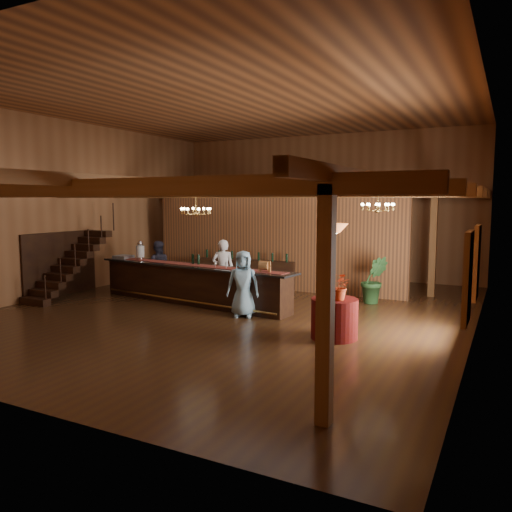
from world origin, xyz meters
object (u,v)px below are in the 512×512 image
at_px(raffle_drum, 265,266).
at_px(backbar_shelf, 245,274).
at_px(chandelier_left, 196,211).
at_px(guest, 243,284).
at_px(beverage_dispenser, 140,251).
at_px(tasting_bar, 192,284).
at_px(chandelier_right, 378,207).
at_px(bartender, 223,270).
at_px(pendant_lamp, 336,228).
at_px(staff_second, 158,267).
at_px(round_table, 334,319).
at_px(floor_plant, 374,280).

xyz_separation_m(raffle_drum, backbar_shelf, (-2.34, 3.27, -0.81)).
xyz_separation_m(chandelier_left, guest, (1.45, -0.04, -1.85)).
bearing_deg(beverage_dispenser, tasting_bar, -8.76).
bearing_deg(chandelier_right, bartender, 174.16).
relative_size(pendant_lamp, bartender, 0.49).
bearing_deg(staff_second, tasting_bar, 123.54).
distance_m(round_table, bartender, 5.04).
xyz_separation_m(pendant_lamp, floor_plant, (-0.15, 4.07, -1.71)).
distance_m(staff_second, guest, 4.37).
bearing_deg(bartender, pendant_lamp, 125.04).
distance_m(beverage_dispenser, floor_plant, 7.24).
xyz_separation_m(beverage_dispenser, backbar_shelf, (2.38, 2.55, -0.92)).
relative_size(staff_second, floor_plant, 1.22).
xyz_separation_m(beverage_dispenser, chandelier_right, (7.43, 0.04, 1.42)).
xyz_separation_m(tasting_bar, floor_plant, (4.72, 2.38, 0.12)).
relative_size(beverage_dispenser, chandelier_right, 0.75).
distance_m(beverage_dispenser, backbar_shelf, 3.61).
xyz_separation_m(chandelier_left, staff_second, (-2.59, 1.62, -1.87)).
bearing_deg(chandelier_right, raffle_drum, -164.40).
distance_m(chandelier_left, chandelier_right, 4.71).
bearing_deg(tasting_bar, chandelier_right, 11.45).
bearing_deg(raffle_drum, staff_second, 164.54).
distance_m(guest, floor_plant, 4.11).
distance_m(backbar_shelf, chandelier_right, 6.11).
bearing_deg(chandelier_right, pendant_lamp, -100.36).
relative_size(backbar_shelf, staff_second, 2.06).
xyz_separation_m(beverage_dispenser, chandelier_left, (2.86, -1.10, 1.30)).
xyz_separation_m(round_table, pendant_lamp, (-0.00, 0.00, 1.96)).
xyz_separation_m(raffle_drum, floor_plant, (2.18, 2.76, -0.61)).
height_order(chandelier_right, guest, chandelier_right).
bearing_deg(floor_plant, guest, -129.09).
bearing_deg(tasting_bar, beverage_dispenser, 178.57).
distance_m(pendant_lamp, bartender, 5.24).
height_order(beverage_dispenser, pendant_lamp, pendant_lamp).
bearing_deg(raffle_drum, bartender, 148.21).
xyz_separation_m(tasting_bar, bartender, (0.54, 0.86, 0.34)).
bearing_deg(tasting_bar, backbar_shelf, 93.52).
distance_m(backbar_shelf, bartender, 2.10).
relative_size(raffle_drum, round_table, 0.34).
distance_m(raffle_drum, pendant_lamp, 2.89).
bearing_deg(pendant_lamp, staff_second, 159.47).
xyz_separation_m(tasting_bar, chandelier_left, (0.68, -0.76, 2.14)).
relative_size(chandelier_right, floor_plant, 0.58).
relative_size(pendant_lamp, staff_second, 0.53).
relative_size(tasting_bar, staff_second, 4.03).
bearing_deg(bartender, chandelier_right, 149.66).
bearing_deg(floor_plant, tasting_bar, -153.22).
distance_m(chandelier_left, floor_plant, 5.50).
xyz_separation_m(pendant_lamp, bartender, (-4.33, 2.55, -1.49)).
bearing_deg(raffle_drum, guest, -133.54).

